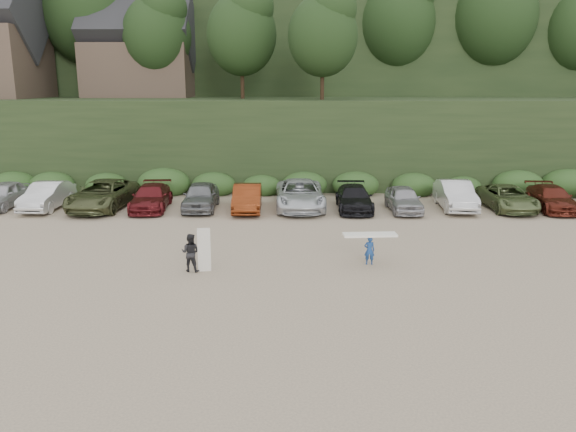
{
  "coord_description": "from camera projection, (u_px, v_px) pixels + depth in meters",
  "views": [
    {
      "loc": [
        0.24,
        -21.49,
        7.15
      ],
      "look_at": [
        -0.12,
        3.0,
        1.3
      ],
      "focal_mm": 35.0,
      "sensor_mm": 36.0,
      "label": 1
    }
  ],
  "objects": [
    {
      "name": "child_surfer",
      "position": [
        370.0,
        243.0,
        22.42
      ],
      "size": [
        2.18,
        0.77,
        1.28
      ],
      "color": "navy",
      "rests_on": "ground"
    },
    {
      "name": "hillside_backdrop",
      "position": [
        292.0,
        40.0,
        54.9
      ],
      "size": [
        90.0,
        41.5,
        28.0
      ],
      "color": "black",
      "rests_on": "ground"
    },
    {
      "name": "adult_surfer",
      "position": [
        192.0,
        252.0,
        21.63
      ],
      "size": [
        1.23,
        0.69,
        1.77
      ],
      "color": "black",
      "rests_on": "ground"
    },
    {
      "name": "parked_cars",
      "position": [
        315.0,
        196.0,
        32.21
      ],
      "size": [
        39.35,
        6.24,
        1.65
      ],
      "color": "#B4B3B8",
      "rests_on": "ground"
    },
    {
      "name": "ground",
      "position": [
        290.0,
        265.0,
        22.57
      ],
      "size": [
        120.0,
        120.0,
        0.0
      ],
      "primitive_type": "plane",
      "color": "tan",
      "rests_on": "ground"
    }
  ]
}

